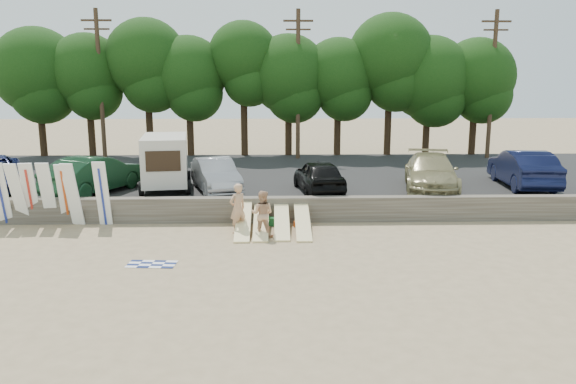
# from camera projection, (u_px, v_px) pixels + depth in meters

# --- Properties ---
(ground) EXTENTS (120.00, 120.00, 0.00)m
(ground) POSITION_uv_depth(u_px,v_px,m) (261.00, 243.00, 19.63)
(ground) COLOR tan
(ground) RESTS_ON ground
(seawall) EXTENTS (44.00, 0.50, 1.00)m
(seawall) POSITION_uv_depth(u_px,v_px,m) (262.00, 209.00, 22.46)
(seawall) COLOR #6B6356
(seawall) RESTS_ON ground
(parking_lot) EXTENTS (44.00, 14.50, 0.70)m
(parking_lot) POSITION_uv_depth(u_px,v_px,m) (265.00, 180.00, 29.84)
(parking_lot) COLOR #282828
(parking_lot) RESTS_ON ground
(treeline) EXTENTS (33.16, 5.50, 9.01)m
(treeline) POSITION_uv_depth(u_px,v_px,m) (264.00, 69.00, 35.62)
(treeline) COLOR #382616
(treeline) RESTS_ON parking_lot
(utility_poles) EXTENTS (25.80, 0.26, 9.00)m
(utility_poles) POSITION_uv_depth(u_px,v_px,m) (298.00, 82.00, 34.26)
(utility_poles) COLOR #473321
(utility_poles) RESTS_ON parking_lot
(box_trailer) EXTENTS (2.61, 4.04, 2.43)m
(box_trailer) POSITION_uv_depth(u_px,v_px,m) (165.00, 160.00, 25.20)
(box_trailer) COLOR beige
(box_trailer) RESTS_ON parking_lot
(car_1) EXTENTS (3.70, 5.27, 1.65)m
(car_1) POSITION_uv_depth(u_px,v_px,m) (95.00, 174.00, 24.52)
(car_1) COLOR #11311B
(car_1) RESTS_ON parking_lot
(car_2) EXTENTS (2.78, 4.67, 1.45)m
(car_2) POSITION_uv_depth(u_px,v_px,m) (216.00, 175.00, 24.94)
(car_2) COLOR gray
(car_2) RESTS_ON parking_lot
(car_3) EXTENTS (2.28, 4.48, 1.46)m
(car_3) POSITION_uv_depth(u_px,v_px,m) (319.00, 176.00, 24.71)
(car_3) COLOR black
(car_3) RESTS_ON parking_lot
(car_4) EXTENTS (3.30, 5.84, 1.60)m
(car_4) POSITION_uv_depth(u_px,v_px,m) (431.00, 172.00, 25.18)
(car_4) COLOR #8F855B
(car_4) RESTS_ON parking_lot
(car_5) EXTENTS (2.26, 5.35, 1.72)m
(car_5) POSITION_uv_depth(u_px,v_px,m) (523.00, 168.00, 25.91)
(car_5) COLOR black
(car_5) RESTS_ON parking_lot
(surfboard_upright_0) EXTENTS (0.55, 0.70, 2.54)m
(surfboard_upright_0) POSITION_uv_depth(u_px,v_px,m) (1.00, 194.00, 21.58)
(surfboard_upright_0) COLOR white
(surfboard_upright_0) RESTS_ON ground
(surfboard_upright_1) EXTENTS (0.60, 0.83, 2.52)m
(surfboard_upright_1) POSITION_uv_depth(u_px,v_px,m) (18.00, 194.00, 21.63)
(surfboard_upright_1) COLOR white
(surfboard_upright_1) RESTS_ON ground
(surfboard_upright_2) EXTENTS (0.61, 0.82, 2.52)m
(surfboard_upright_2) POSITION_uv_depth(u_px,v_px,m) (30.00, 194.00, 21.73)
(surfboard_upright_2) COLOR white
(surfboard_upright_2) RESTS_ON ground
(surfboard_upright_3) EXTENTS (0.51, 0.73, 2.53)m
(surfboard_upright_3) POSITION_uv_depth(u_px,v_px,m) (48.00, 194.00, 21.72)
(surfboard_upright_3) COLOR white
(surfboard_upright_3) RESTS_ON ground
(surfboard_upright_4) EXTENTS (0.62, 0.92, 2.49)m
(surfboard_upright_4) POSITION_uv_depth(u_px,v_px,m) (65.00, 195.00, 21.68)
(surfboard_upright_4) COLOR white
(surfboard_upright_4) RESTS_ON ground
(surfboard_upright_5) EXTENTS (0.60, 0.79, 2.53)m
(surfboard_upright_5) POSITION_uv_depth(u_px,v_px,m) (73.00, 195.00, 21.56)
(surfboard_upright_5) COLOR white
(surfboard_upright_5) RESTS_ON ground
(surfboard_upright_6) EXTENTS (0.52, 0.56, 2.57)m
(surfboard_upright_6) POSITION_uv_depth(u_px,v_px,m) (102.00, 194.00, 21.65)
(surfboard_upright_6) COLOR white
(surfboard_upright_6) RESTS_ON ground
(surfboard_low_0) EXTENTS (0.56, 2.90, 0.91)m
(surfboard_low_0) POSITION_uv_depth(u_px,v_px,m) (243.00, 221.00, 20.91)
(surfboard_low_0) COLOR #FAE39E
(surfboard_low_0) RESTS_ON ground
(surfboard_low_1) EXTENTS (0.56, 2.92, 0.81)m
(surfboard_low_1) POSITION_uv_depth(u_px,v_px,m) (261.00, 221.00, 20.99)
(surfboard_low_1) COLOR #FAE39E
(surfboard_low_1) RESTS_ON ground
(surfboard_low_2) EXTENTS (0.56, 2.92, 0.84)m
(surfboard_low_2) POSITION_uv_depth(u_px,v_px,m) (282.00, 220.00, 21.09)
(surfboard_low_2) COLOR #FAE39E
(surfboard_low_2) RESTS_ON ground
(surfboard_low_3) EXTENTS (0.56, 2.92, 0.82)m
(surfboard_low_3) POSITION_uv_depth(u_px,v_px,m) (303.00, 221.00, 21.00)
(surfboard_low_3) COLOR #FAE39E
(surfboard_low_3) RESTS_ON ground
(beachgoer_a) EXTENTS (0.82, 0.77, 1.88)m
(beachgoer_a) POSITION_uv_depth(u_px,v_px,m) (238.00, 208.00, 20.73)
(beachgoer_a) COLOR tan
(beachgoer_a) RESTS_ON ground
(beachgoer_b) EXTENTS (0.96, 0.82, 1.70)m
(beachgoer_b) POSITION_uv_depth(u_px,v_px,m) (262.00, 214.00, 20.28)
(beachgoer_b) COLOR tan
(beachgoer_b) RESTS_ON ground
(cooler) EXTENTS (0.46, 0.42, 0.32)m
(cooler) POSITION_uv_depth(u_px,v_px,m) (272.00, 221.00, 21.96)
(cooler) COLOR #23823F
(cooler) RESTS_ON ground
(gear_bag) EXTENTS (0.36, 0.32, 0.22)m
(gear_bag) POSITION_uv_depth(u_px,v_px,m) (298.00, 224.00, 21.78)
(gear_bag) COLOR orange
(gear_bag) RESTS_ON ground
(beach_towel) EXTENTS (1.62, 1.62, 0.00)m
(beach_towel) POSITION_uv_depth(u_px,v_px,m) (152.00, 264.00, 17.41)
(beach_towel) COLOR white
(beach_towel) RESTS_ON ground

